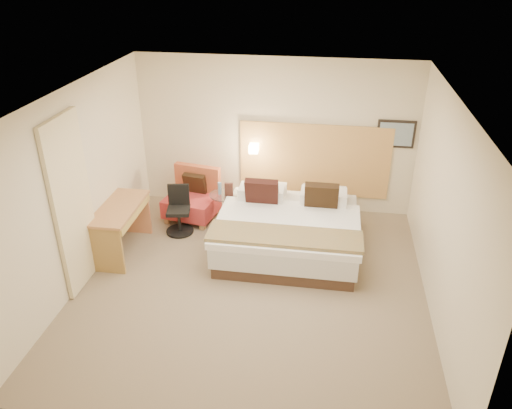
% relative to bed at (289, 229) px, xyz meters
% --- Properties ---
extents(floor, '(4.80, 5.00, 0.02)m').
position_rel_bed_xyz_m(floor, '(-0.41, -1.08, -0.35)').
color(floor, '#826F57').
rests_on(floor, ground).
extents(ceiling, '(4.80, 5.00, 0.02)m').
position_rel_bed_xyz_m(ceiling, '(-0.41, -1.08, 2.37)').
color(ceiling, white).
rests_on(ceiling, floor).
extents(wall_back, '(4.80, 0.02, 2.70)m').
position_rel_bed_xyz_m(wall_back, '(-0.41, 1.43, 1.01)').
color(wall_back, beige).
rests_on(wall_back, floor).
extents(wall_front, '(4.80, 0.02, 2.70)m').
position_rel_bed_xyz_m(wall_front, '(-0.41, -3.59, 1.01)').
color(wall_front, beige).
rests_on(wall_front, floor).
extents(wall_left, '(0.02, 5.00, 2.70)m').
position_rel_bed_xyz_m(wall_left, '(-2.82, -1.08, 1.01)').
color(wall_left, beige).
rests_on(wall_left, floor).
extents(wall_right, '(0.02, 5.00, 2.70)m').
position_rel_bed_xyz_m(wall_right, '(2.00, -1.08, 1.01)').
color(wall_right, beige).
rests_on(wall_right, floor).
extents(headboard_panel, '(2.60, 0.04, 1.30)m').
position_rel_bed_xyz_m(headboard_panel, '(0.29, 1.39, 0.61)').
color(headboard_panel, tan).
rests_on(headboard_panel, wall_back).
extents(art_frame, '(0.62, 0.03, 0.47)m').
position_rel_bed_xyz_m(art_frame, '(1.61, 1.40, 1.16)').
color(art_frame, black).
rests_on(art_frame, wall_back).
extents(art_canvas, '(0.54, 0.01, 0.39)m').
position_rel_bed_xyz_m(art_canvas, '(1.61, 1.38, 1.16)').
color(art_canvas, gray).
rests_on(art_canvas, wall_back).
extents(lamp_arm, '(0.02, 0.12, 0.02)m').
position_rel_bed_xyz_m(lamp_arm, '(-0.76, 1.34, 0.81)').
color(lamp_arm, silver).
rests_on(lamp_arm, wall_back).
extents(lamp_shade, '(0.15, 0.15, 0.15)m').
position_rel_bed_xyz_m(lamp_shade, '(-0.76, 1.28, 0.81)').
color(lamp_shade, '#FFEDC6').
rests_on(lamp_shade, wall_back).
extents(curtain, '(0.06, 0.90, 2.42)m').
position_rel_bed_xyz_m(curtain, '(-2.77, -1.33, 0.88)').
color(curtain, beige).
rests_on(curtain, wall_left).
extents(bottle_a, '(0.07, 0.07, 0.21)m').
position_rel_bed_xyz_m(bottle_a, '(-1.22, 0.56, 0.35)').
color(bottle_a, '#7B9DBE').
rests_on(bottle_a, side_table).
extents(menu_folder, '(0.14, 0.06, 0.23)m').
position_rel_bed_xyz_m(menu_folder, '(-1.05, 0.52, 0.36)').
color(menu_folder, '#3D1E19').
rests_on(menu_folder, side_table).
extents(bed, '(2.19, 2.09, 1.05)m').
position_rel_bed_xyz_m(bed, '(0.00, 0.00, 0.00)').
color(bed, '#412C20').
rests_on(bed, floor).
extents(lounge_chair, '(0.95, 0.87, 0.88)m').
position_rel_bed_xyz_m(lounge_chair, '(-1.75, 0.77, 0.01)').
color(lounge_chair, '#A5734E').
rests_on(lounge_chair, floor).
extents(side_table, '(0.57, 0.57, 0.58)m').
position_rel_bed_xyz_m(side_table, '(-1.13, 0.56, -0.02)').
color(side_table, silver).
rests_on(side_table, floor).
extents(desk, '(0.59, 1.26, 0.78)m').
position_rel_bed_xyz_m(desk, '(-2.52, -0.50, 0.28)').
color(desk, '#AF7544').
rests_on(desk, floor).
extents(desk_chair, '(0.53, 0.53, 0.80)m').
position_rel_bed_xyz_m(desk_chair, '(-1.84, 0.23, -0.01)').
color(desk_chair, black).
rests_on(desk_chair, floor).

